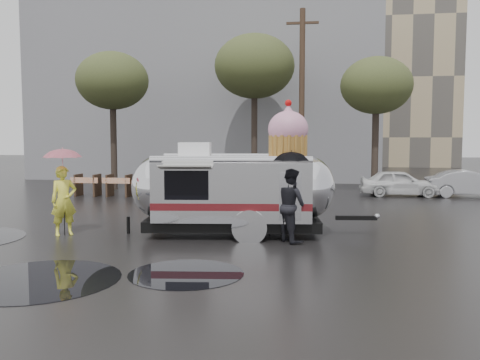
% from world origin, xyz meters
% --- Properties ---
extents(ground, '(120.00, 120.00, 0.00)m').
position_xyz_m(ground, '(0.00, 0.00, 0.00)').
color(ground, black).
rests_on(ground, ground).
extents(puddles, '(9.81, 6.55, 0.01)m').
position_xyz_m(puddles, '(-3.45, -1.43, 0.00)').
color(puddles, black).
rests_on(puddles, ground).
extents(grey_building, '(22.00, 12.00, 13.00)m').
position_xyz_m(grey_building, '(-4.00, 24.00, 6.50)').
color(grey_building, slate).
rests_on(grey_building, ground).
extents(utility_pole, '(1.60, 0.28, 9.00)m').
position_xyz_m(utility_pole, '(2.50, 14.00, 4.62)').
color(utility_pole, '#473323').
rests_on(utility_pole, ground).
extents(tree_left, '(3.64, 3.64, 6.95)m').
position_xyz_m(tree_left, '(-7.00, 13.00, 5.48)').
color(tree_left, '#382D26').
rests_on(tree_left, ground).
extents(tree_mid, '(4.20, 4.20, 8.03)m').
position_xyz_m(tree_mid, '(0.00, 15.00, 6.34)').
color(tree_mid, '#382D26').
rests_on(tree_mid, ground).
extents(tree_right, '(3.36, 3.36, 6.42)m').
position_xyz_m(tree_right, '(6.00, 13.00, 5.06)').
color(tree_right, '#382D26').
rests_on(tree_right, ground).
extents(barricade_row, '(4.30, 0.80, 1.00)m').
position_xyz_m(barricade_row, '(-5.55, 9.96, 0.52)').
color(barricade_row, '#473323').
rests_on(barricade_row, ground).
extents(airstream_trailer, '(6.94, 3.12, 3.75)m').
position_xyz_m(airstream_trailer, '(1.02, 1.90, 1.32)').
color(airstream_trailer, silver).
rests_on(airstream_trailer, ground).
extents(person_left, '(0.81, 0.79, 1.89)m').
position_xyz_m(person_left, '(-3.59, 1.08, 0.95)').
color(person_left, '#EFEE43').
rests_on(person_left, ground).
extents(umbrella_pink, '(1.25, 1.25, 2.40)m').
position_xyz_m(umbrella_pink, '(-3.59, 1.08, 1.97)').
color(umbrella_pink, pink).
rests_on(umbrella_pink, ground).
extents(person_right, '(0.94, 1.02, 1.88)m').
position_xyz_m(person_right, '(2.56, 1.10, 0.94)').
color(person_right, black).
rests_on(person_right, ground).
extents(umbrella_black, '(1.16, 1.16, 2.34)m').
position_xyz_m(umbrella_black, '(2.56, 1.10, 1.94)').
color(umbrella_black, black).
rests_on(umbrella_black, ground).
extents(tripod, '(0.54, 0.60, 1.46)m').
position_xyz_m(tripod, '(1.71, 1.97, 0.85)').
color(tripod, black).
rests_on(tripod, ground).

